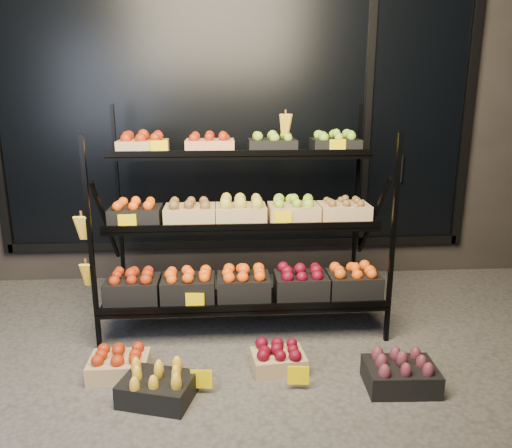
{
  "coord_description": "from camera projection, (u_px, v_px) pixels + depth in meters",
  "views": [
    {
      "loc": [
        -0.15,
        -3.05,
        1.75
      ],
      "look_at": [
        0.1,
        0.55,
        0.8
      ],
      "focal_mm": 35.0,
      "sensor_mm": 36.0,
      "label": 1
    }
  ],
  "objects": [
    {
      "name": "ground",
      "position": [
        247.0,
        358.0,
        3.4
      ],
      "size": [
        24.0,
        24.0,
        0.0
      ],
      "primitive_type": "plane",
      "color": "#514F4C",
      "rests_on": "ground"
    },
    {
      "name": "building",
      "position": [
        234.0,
        93.0,
        5.45
      ],
      "size": [
        6.0,
        2.08,
        3.5
      ],
      "color": "#2D2826",
      "rests_on": "ground"
    },
    {
      "name": "display_rack",
      "position": [
        241.0,
        224.0,
        3.77
      ],
      "size": [
        2.18,
        1.02,
        1.71
      ],
      "color": "black",
      "rests_on": "ground"
    },
    {
      "name": "tag_floor_a",
      "position": [
        201.0,
        385.0,
        2.98
      ],
      "size": [
        0.13,
        0.01,
        0.12
      ],
      "primitive_type": "cube",
      "color": "#E8C300",
      "rests_on": "ground"
    },
    {
      "name": "tag_floor_b",
      "position": [
        298.0,
        381.0,
        3.02
      ],
      "size": [
        0.13,
        0.01,
        0.12
      ],
      "primitive_type": "cube",
      "color": "#E8C300",
      "rests_on": "ground"
    },
    {
      "name": "floor_crate_left",
      "position": [
        119.0,
        363.0,
        3.16
      ],
      "size": [
        0.37,
        0.27,
        0.19
      ],
      "rotation": [
        0.0,
        0.0,
        -0.0
      ],
      "color": "tan",
      "rests_on": "ground"
    },
    {
      "name": "floor_crate_midleft",
      "position": [
        157.0,
        385.0,
        2.91
      ],
      "size": [
        0.47,
        0.4,
        0.2
      ],
      "rotation": [
        0.0,
        0.0,
        -0.3
      ],
      "color": "black",
      "rests_on": "ground"
    },
    {
      "name": "floor_crate_midright",
      "position": [
        278.0,
        358.0,
        3.24
      ],
      "size": [
        0.36,
        0.28,
        0.18
      ],
      "rotation": [
        0.0,
        0.0,
        0.1
      ],
      "color": "tan",
      "rests_on": "ground"
    },
    {
      "name": "floor_crate_right",
      "position": [
        401.0,
        373.0,
        3.04
      ],
      "size": [
        0.44,
        0.33,
        0.21
      ],
      "rotation": [
        0.0,
        0.0,
        -0.05
      ],
      "color": "black",
      "rests_on": "ground"
    }
  ]
}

